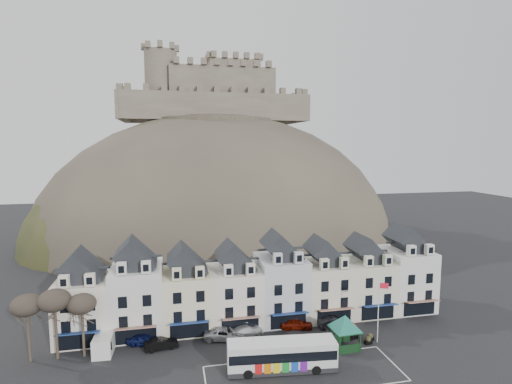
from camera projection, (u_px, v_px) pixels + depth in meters
ground at (290, 382)px, 43.30m from camera, size 300.00×300.00×0.00m
coach_bay_markings at (304, 374)px, 44.93m from camera, size 22.00×7.50×0.01m
townhouse_terrace at (259, 285)px, 58.20m from camera, size 54.40×9.35×11.80m
castle_hill at (222, 237)px, 110.49m from camera, size 100.00×76.00×68.00m
castle at (215, 93)px, 112.35m from camera, size 50.20×22.20×22.00m
tree_left_far at (27, 306)px, 46.64m from camera, size 3.61×3.61×8.24m
tree_left_mid at (54, 301)px, 47.22m from camera, size 3.78×3.78×8.64m
tree_left_near at (82, 304)px, 47.93m from camera, size 3.43×3.43×7.84m
bus at (282, 354)px, 45.45m from camera, size 12.63×4.15×3.50m
bus_shelter at (345, 323)px, 50.22m from camera, size 6.81×6.81×4.33m
red_buoy at (350, 330)px, 53.18m from camera, size 1.87×1.87×2.16m
flagpole at (379, 307)px, 51.50m from camera, size 1.12×0.51×8.29m
white_van at (105, 341)px, 49.88m from camera, size 2.43×5.19×2.33m
planter_west at (368, 340)px, 51.54m from camera, size 1.05×0.70×1.00m
planter_east at (370, 337)px, 52.42m from camera, size 1.07×0.70×1.00m
car_navy at (144, 339)px, 51.26m from camera, size 4.74×2.94×1.51m
car_black at (161, 344)px, 50.24m from camera, size 4.39×2.10×1.39m
car_silver at (225, 334)px, 52.73m from camera, size 5.88×3.78×1.53m
car_white at (247, 330)px, 53.86m from camera, size 5.04×3.07×1.36m
car_maroon at (296, 323)px, 55.80m from camera, size 4.76×2.60×1.54m
car_charcoal at (335, 322)px, 56.29m from camera, size 4.80×1.79×1.57m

